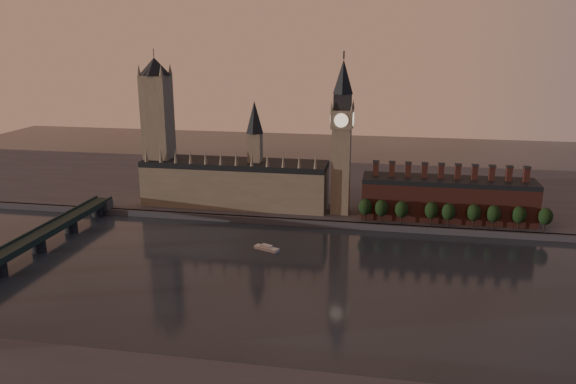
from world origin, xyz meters
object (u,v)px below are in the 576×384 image
victoria_tower (158,126)px  big_ben (342,136)px  river_boat (266,248)px  westminster_bridge (16,252)px

victoria_tower → big_ben: bearing=-2.2°
river_boat → big_ben: bearing=84.3°
big_ben → westminster_bridge: size_ratio=0.54×
westminster_bridge → river_boat: (128.65, 45.62, -6.26)m
westminster_bridge → river_boat: bearing=19.5°
big_ben → river_boat: big_ben is taller
victoria_tower → westminster_bridge: victoria_tower is taller
westminster_bridge → river_boat: size_ratio=12.64×
big_ben → westminster_bridge: bearing=-145.7°
victoria_tower → river_boat: size_ratio=6.82×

